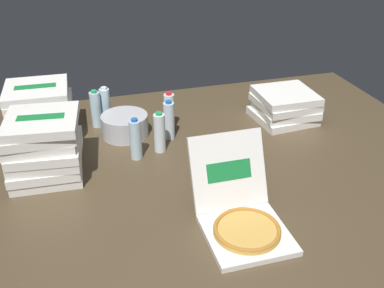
# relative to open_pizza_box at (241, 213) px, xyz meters

# --- Properties ---
(ground_plane) EXTENTS (3.20, 2.40, 0.02)m
(ground_plane) POSITION_rel_open_pizza_box_xyz_m (-0.10, 0.46, -0.09)
(ground_plane) COLOR #4C3D28
(open_pizza_box) EXTENTS (0.36, 0.52, 0.36)m
(open_pizza_box) POSITION_rel_open_pizza_box_xyz_m (0.00, 0.00, 0.00)
(open_pizza_box) COLOR white
(open_pizza_box) RESTS_ON ground_plane
(pizza_stack_right_near) EXTENTS (0.42, 0.41, 0.34)m
(pizza_stack_right_near) POSITION_rel_open_pizza_box_xyz_m (-0.84, 0.70, 0.09)
(pizza_stack_right_near) COLOR white
(pizza_stack_right_near) RESTS_ON ground_plane
(pizza_stack_center_near) EXTENTS (0.40, 0.41, 0.34)m
(pizza_stack_center_near) POSITION_rel_open_pizza_box_xyz_m (-0.85, 1.14, 0.09)
(pizza_stack_center_near) COLOR white
(pizza_stack_center_near) RESTS_ON ground_plane
(pizza_stack_right_mid) EXTENTS (0.40, 0.39, 0.19)m
(pizza_stack_right_mid) POSITION_rel_open_pizza_box_xyz_m (0.69, 0.97, 0.02)
(pizza_stack_right_mid) COLOR white
(pizza_stack_right_mid) RESTS_ON ground_plane
(ice_bucket) EXTENTS (0.29, 0.29, 0.14)m
(ice_bucket) POSITION_rel_open_pizza_box_xyz_m (-0.37, 1.03, -0.01)
(ice_bucket) COLOR #B7BABF
(ice_bucket) RESTS_ON ground_plane
(water_bottle_0) EXTENTS (0.07, 0.07, 0.25)m
(water_bottle_0) POSITION_rel_open_pizza_box_xyz_m (-0.46, 1.25, 0.04)
(water_bottle_0) COLOR silver
(water_bottle_0) RESTS_ON ground_plane
(water_bottle_1) EXTENTS (0.07, 0.07, 0.25)m
(water_bottle_1) POSITION_rel_open_pizza_box_xyz_m (-0.35, 0.74, 0.04)
(water_bottle_1) COLOR silver
(water_bottle_1) RESTS_ON ground_plane
(water_bottle_2) EXTENTS (0.07, 0.07, 0.25)m
(water_bottle_2) POSITION_rel_open_pizza_box_xyz_m (-0.08, 1.05, 0.04)
(water_bottle_2) COLOR white
(water_bottle_2) RESTS_ON ground_plane
(water_bottle_3) EXTENTS (0.07, 0.07, 0.25)m
(water_bottle_3) POSITION_rel_open_pizza_box_xyz_m (-0.11, 0.92, 0.04)
(water_bottle_3) COLOR silver
(water_bottle_3) RESTS_ON ground_plane
(water_bottle_4) EXTENTS (0.07, 0.07, 0.25)m
(water_bottle_4) POSITION_rel_open_pizza_box_xyz_m (-0.20, 0.78, 0.04)
(water_bottle_4) COLOR white
(water_bottle_4) RESTS_ON ground_plane
(water_bottle_5) EXTENTS (0.07, 0.07, 0.25)m
(water_bottle_5) POSITION_rel_open_pizza_box_xyz_m (-0.52, 1.21, 0.04)
(water_bottle_5) COLOR silver
(water_bottle_5) RESTS_ON ground_plane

